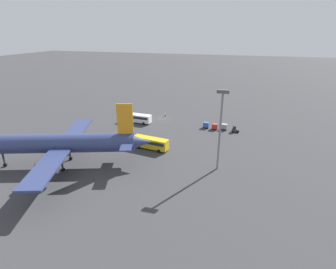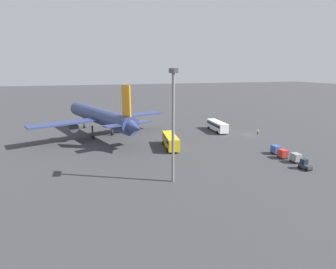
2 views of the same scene
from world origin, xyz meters
The scene contains 10 objects.
ground_plane centered at (0.00, 0.00, 0.00)m, with size 600.00×600.00×0.00m, color #38383A.
airplane centered at (12.36, 44.81, 6.09)m, with size 46.01×39.93×16.20m.
shuttle_bus_near centered at (7.40, 7.85, 1.96)m, with size 11.23×3.77×3.27m.
shuttle_bus_far centered at (-5.93, 28.41, 2.03)m, with size 10.99×4.17×3.40m.
baggage_tug centered at (-28.61, 7.10, 0.94)m, with size 2.52×1.84×2.10m.
worker_person centered at (-0.53, -2.24, 0.87)m, with size 0.38×0.38×1.74m.
cargo_cart_grey centered at (-24.83, 5.86, 1.19)m, with size 2.07×1.77×2.06m.
cargo_cart_red centered at (-21.65, 6.57, 1.19)m, with size 2.07×1.77×2.06m.
cargo_cart_blue centered at (-18.47, 5.90, 1.19)m, with size 2.07×1.77×2.06m.
light_pole centered at (-26.13, 34.64, 12.07)m, with size 2.80×0.70×20.01m.
Camera 1 is at (-31.56, 93.73, 32.35)m, focal length 28.00 mm.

